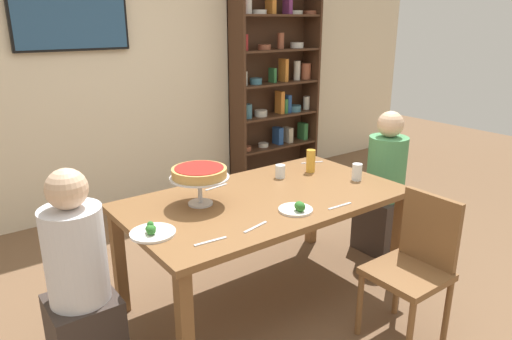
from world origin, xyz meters
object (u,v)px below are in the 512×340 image
(deep_dish_pizza_stand, at_px, (199,174))
(cutlery_spare_fork, at_px, (216,187))
(cutlery_fork_near, at_px, (210,241))
(salad_plate_near_diner, at_px, (297,208))
(water_glass_clear_near, at_px, (357,172))
(television, at_px, (71,18))
(bookshelf, at_px, (274,82))
(diner_head_west, at_px, (80,292))
(salad_plate_far_diner, at_px, (152,232))
(chair_near_right, at_px, (415,262))
(cutlery_knife_near, at_px, (312,162))
(diner_head_east, at_px, (384,193))
(cutlery_fork_far, at_px, (255,227))
(beer_glass_amber_tall, at_px, (311,161))
(cutlery_knife_far, at_px, (340,206))
(water_glass_clear_far, at_px, (280,171))
(dining_table, at_px, (265,208))

(deep_dish_pizza_stand, distance_m, cutlery_spare_fork, 0.36)
(cutlery_fork_near, bearing_deg, salad_plate_near_diner, 7.45)
(cutlery_spare_fork, bearing_deg, water_glass_clear_near, 144.06)
(television, bearing_deg, bookshelf, -2.51)
(diner_head_west, bearing_deg, television, 71.42)
(diner_head_west, bearing_deg, cutlery_spare_fork, 17.26)
(diner_head_west, relative_size, salad_plate_far_diner, 4.79)
(chair_near_right, relative_size, cutlery_knife_near, 4.83)
(bookshelf, xyz_separation_m, diner_head_east, (-0.48, -2.01, -0.63))
(cutlery_fork_far, bearing_deg, cutlery_fork_near, 167.13)
(beer_glass_amber_tall, bearing_deg, cutlery_fork_near, -155.81)
(salad_plate_near_diner, bearing_deg, cutlery_knife_far, -19.48)
(salad_plate_near_diner, bearing_deg, salad_plate_far_diner, 164.36)
(water_glass_clear_near, bearing_deg, cutlery_fork_near, -171.19)
(water_glass_clear_near, relative_size, cutlery_spare_fork, 0.65)
(salad_plate_near_diner, xyz_separation_m, cutlery_knife_near, (0.74, 0.66, -0.02))
(salad_plate_far_diner, bearing_deg, television, 81.37)
(water_glass_clear_far, bearing_deg, beer_glass_amber_tall, -7.09)
(cutlery_fork_far, bearing_deg, bookshelf, 36.56)
(water_glass_clear_near, height_order, cutlery_fork_near, water_glass_clear_near)
(salad_plate_far_diner, xyz_separation_m, water_glass_clear_near, (1.51, -0.05, 0.04))
(television, height_order, water_glass_clear_near, television)
(chair_near_right, distance_m, salad_plate_far_diner, 1.49)
(diner_head_west, distance_m, cutlery_spare_fork, 1.10)
(water_glass_clear_near, distance_m, cutlery_knife_far, 0.52)
(chair_near_right, distance_m, cutlery_knife_far, 0.53)
(chair_near_right, xyz_separation_m, beer_glass_amber_tall, (0.11, 1.01, 0.34))
(water_glass_clear_far, xyz_separation_m, cutlery_knife_far, (-0.05, -0.63, -0.04))
(dining_table, bearing_deg, diner_head_east, 0.08)
(salad_plate_near_diner, bearing_deg, cutlery_knife_near, 41.73)
(bookshelf, height_order, cutlery_fork_near, bookshelf)
(diner_head_west, height_order, cutlery_fork_far, diner_head_west)
(salad_plate_near_diner, height_order, beer_glass_amber_tall, beer_glass_amber_tall)
(salad_plate_near_diner, distance_m, cutlery_spare_fork, 0.65)
(cutlery_fork_near, xyz_separation_m, cutlery_knife_far, (0.87, -0.06, 0.00))
(bookshelf, height_order, cutlery_fork_far, bookshelf)
(beer_glass_amber_tall, relative_size, cutlery_fork_far, 0.93)
(cutlery_fork_far, bearing_deg, salad_plate_far_diner, 139.32)
(diner_head_west, bearing_deg, cutlery_knife_far, -15.76)
(television, height_order, cutlery_knife_near, television)
(deep_dish_pizza_stand, xyz_separation_m, cutlery_fork_far, (0.07, -0.47, -0.19))
(diner_head_west, bearing_deg, cutlery_knife_near, 10.20)
(cutlery_knife_near, relative_size, cutlery_knife_far, 1.00)
(diner_head_west, distance_m, water_glass_clear_far, 1.54)
(diner_head_east, distance_m, salad_plate_near_diner, 1.27)
(television, xyz_separation_m, cutlery_knife_near, (1.21, -1.75, -1.08))
(deep_dish_pizza_stand, relative_size, beer_glass_amber_tall, 2.15)
(chair_near_right, relative_size, cutlery_fork_far, 4.83)
(dining_table, bearing_deg, cutlery_knife_far, -56.91)
(water_glass_clear_near, bearing_deg, cutlery_knife_far, -149.03)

